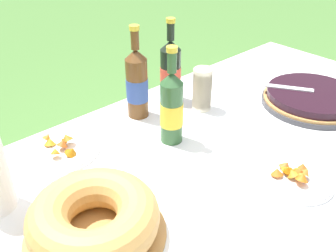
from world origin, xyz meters
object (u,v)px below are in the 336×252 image
Objects in this scene: cider_bottle_amber at (137,84)px; snack_plate_near at (296,177)px; juice_bottle_red at (170,71)px; snack_plate_left at (63,148)px; serving_knife at (322,91)px; cup_stack at (202,89)px; berry_tart at (312,98)px; cider_bottle_green at (172,108)px; bundt_cake at (94,219)px.

cider_bottle_amber is 1.62× the size of snack_plate_near.
juice_bottle_red is 0.51m from snack_plate_left.
cup_stack reaches higher than serving_knife.
juice_bottle_red is (-0.04, 0.13, 0.04)m from cup_stack.
berry_tart is at bearing -23.18° from snack_plate_left.
cider_bottle_green reaches higher than berry_tart.
juice_bottle_red is (0.60, 0.39, 0.07)m from bundt_cake.
snack_plate_near is at bearing -155.23° from berry_tart.
snack_plate_left is (-0.88, 0.40, -0.05)m from serving_knife.
serving_knife is 0.99× the size of cider_bottle_amber.
berry_tart is 1.82× the size of snack_plate_near.
cup_stack reaches higher than snack_plate_near.
cider_bottle_amber is 0.34m from snack_plate_left.
berry_tart is 1.17× the size of juice_bottle_red.
juice_bottle_red reaches higher than bundt_cake.
serving_knife is 0.46m from cup_stack.
cider_bottle_amber reaches higher than snack_plate_left.
cup_stack is 0.70× the size of snack_plate_left.
snack_plate_left is at bearing 73.07° from bundt_cake.
berry_tart is at bearing -0.51° from bundt_cake.
cup_stack is 0.50× the size of juice_bottle_red.
cider_bottle_green reaches higher than bundt_cake.
serving_knife is 0.50m from snack_plate_near.
cup_stack is (0.64, 0.26, 0.03)m from bundt_cake.
berry_tart is 1.14× the size of serving_knife.
bundt_cake is 2.10× the size of cup_stack.
cider_bottle_green is at bearing 161.73° from berry_tart.
cider_bottle_green reaches higher than cup_stack.
juice_bottle_red is at bearing 10.60° from serving_knife.
snack_plate_near is 0.89× the size of snack_plate_left.
serving_knife is 1.59× the size of snack_plate_near.
berry_tart is at bearing -47.01° from juice_bottle_red.
cup_stack is 0.25m from cider_bottle_amber.
bundt_cake reaches higher than serving_knife.
cup_stack is at bearing -10.96° from snack_plate_left.
bundt_cake reaches higher than berry_tart.
cup_stack is at bearing 19.44° from cider_bottle_green.
berry_tart is 0.98m from bundt_cake.
snack_plate_near is at bearing -72.90° from cider_bottle_green.
bundt_cake is at bearing -146.98° from juice_bottle_red.
cider_bottle_green is (-0.23, -0.08, 0.04)m from cup_stack.
serving_knife is 0.58m from juice_bottle_red.
cider_bottle_amber is at bearing 21.57° from serving_knife.
juice_bottle_red reaches higher than cup_stack.
serving_knife is at bearing -24.17° from snack_plate_left.
snack_plate_left is at bearing 169.04° from cup_stack.
snack_plate_near is at bearing -96.72° from juice_bottle_red.
snack_plate_left is (-0.49, -0.03, -0.11)m from juice_bottle_red.
berry_tart is at bearing -38.67° from cup_stack.
cider_bottle_amber is 1.04× the size of juice_bottle_red.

